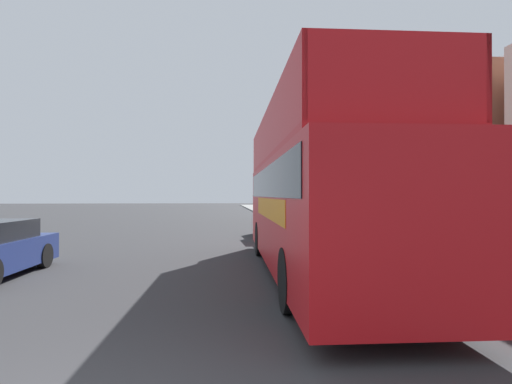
{
  "coord_description": "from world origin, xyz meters",
  "views": [
    {
      "loc": [
        1.54,
        -2.72,
        1.95
      ],
      "look_at": [
        2.59,
        8.65,
        2.04
      ],
      "focal_mm": 28.0,
      "sensor_mm": 36.0,
      "label": 1
    }
  ],
  "objects_px": {
    "tour_bus": "(314,201)",
    "parked_car_ahead_of_bus": "(280,222)",
    "lamp_post_second": "(329,165)",
    "lamp_post_nearest": "(456,127)"
  },
  "relations": [
    {
      "from": "tour_bus",
      "to": "lamp_post_nearest",
      "type": "xyz_separation_m",
      "value": [
        2.03,
        -2.7,
        1.42
      ]
    },
    {
      "from": "tour_bus",
      "to": "parked_car_ahead_of_bus",
      "type": "distance_m",
      "value": 8.3
    },
    {
      "from": "lamp_post_second",
      "to": "lamp_post_nearest",
      "type": "bearing_deg",
      "value": -90.86
    },
    {
      "from": "parked_car_ahead_of_bus",
      "to": "lamp_post_nearest",
      "type": "distance_m",
      "value": 11.32
    },
    {
      "from": "lamp_post_second",
      "to": "parked_car_ahead_of_bus",
      "type": "bearing_deg",
      "value": 132.75
    },
    {
      "from": "parked_car_ahead_of_bus",
      "to": "lamp_post_second",
      "type": "xyz_separation_m",
      "value": [
        1.74,
        -1.88,
        2.47
      ]
    },
    {
      "from": "parked_car_ahead_of_bus",
      "to": "lamp_post_nearest",
      "type": "relative_size",
      "value": 1.05
    },
    {
      "from": "lamp_post_nearest",
      "to": "lamp_post_second",
      "type": "relative_size",
      "value": 1.01
    },
    {
      "from": "tour_bus",
      "to": "lamp_post_nearest",
      "type": "relative_size",
      "value": 2.39
    },
    {
      "from": "lamp_post_nearest",
      "to": "lamp_post_second",
      "type": "height_order",
      "value": "lamp_post_nearest"
    }
  ]
}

